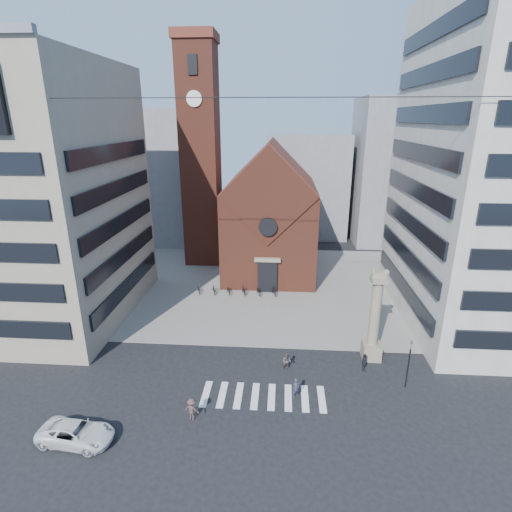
# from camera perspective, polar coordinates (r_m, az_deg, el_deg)

# --- Properties ---
(ground) EXTENTS (120.00, 120.00, 0.00)m
(ground) POSITION_cam_1_polar(r_m,az_deg,el_deg) (35.58, 0.39, -16.38)
(ground) COLOR black
(ground) RESTS_ON ground
(piazza) EXTENTS (46.00, 30.00, 0.05)m
(piazza) POSITION_cam_1_polar(r_m,az_deg,el_deg) (52.20, 1.72, -4.17)
(piazza) COLOR gray
(piazza) RESTS_ON ground
(zebra_crossing) EXTENTS (10.20, 3.20, 0.01)m
(zebra_crossing) POSITION_cam_1_polar(r_m,az_deg,el_deg) (33.16, 1.05, -19.41)
(zebra_crossing) COLOR white
(zebra_crossing) RESTS_ON ground
(church) EXTENTS (12.00, 16.65, 18.00)m
(church) POSITION_cam_1_polar(r_m,az_deg,el_deg) (55.45, 2.07, 5.89)
(church) COLOR brown
(church) RESTS_ON ground
(campanile) EXTENTS (5.50, 5.50, 31.20)m
(campanile) POSITION_cam_1_polar(r_m,az_deg,el_deg) (58.32, -7.91, 14.11)
(campanile) COLOR brown
(campanile) RESTS_ON ground
(building_left) EXTENTS (18.00, 20.00, 26.00)m
(building_left) POSITION_cam_1_polar(r_m,az_deg,el_deg) (47.31, -29.36, 7.37)
(building_left) COLOR gray
(building_left) RESTS_ON ground
(bg_block_left) EXTENTS (16.00, 14.00, 22.00)m
(bg_block_left) POSITION_cam_1_polar(r_m,az_deg,el_deg) (72.92, -13.67, 10.98)
(bg_block_left) COLOR gray
(bg_block_left) RESTS_ON ground
(bg_block_mid) EXTENTS (14.00, 12.00, 18.00)m
(bg_block_mid) POSITION_cam_1_polar(r_m,az_deg,el_deg) (74.94, 7.30, 10.02)
(bg_block_mid) COLOR gray
(bg_block_mid) RESTS_ON ground
(bg_block_right) EXTENTS (16.00, 14.00, 24.00)m
(bg_block_right) POSITION_cam_1_polar(r_m,az_deg,el_deg) (74.24, 20.19, 11.29)
(bg_block_right) COLOR gray
(bg_block_right) RESTS_ON ground
(lion_column) EXTENTS (1.63, 1.60, 8.68)m
(lion_column) POSITION_cam_1_polar(r_m,az_deg,el_deg) (37.18, 16.52, -9.31)
(lion_column) COLOR gray
(lion_column) RESTS_ON ground
(traffic_light) EXTENTS (0.13, 0.16, 4.30)m
(traffic_light) POSITION_cam_1_polar(r_m,az_deg,el_deg) (34.94, 20.98, -14.04)
(traffic_light) COLOR black
(traffic_light) RESTS_ON ground
(white_car) EXTENTS (5.23, 2.80, 1.40)m
(white_car) POSITION_cam_1_polar(r_m,az_deg,el_deg) (31.60, -24.32, -22.09)
(white_car) COLOR silver
(white_car) RESTS_ON ground
(pedestrian_0) EXTENTS (0.71, 0.61, 1.64)m
(pedestrian_0) POSITION_cam_1_polar(r_m,az_deg,el_deg) (32.76, 5.76, -18.27)
(pedestrian_0) COLOR #312E41
(pedestrian_0) RESTS_ON ground
(pedestrian_1) EXTENTS (0.90, 0.78, 1.58)m
(pedestrian_1) POSITION_cam_1_polar(r_m,az_deg,el_deg) (35.68, 4.43, -14.80)
(pedestrian_1) COLOR #524442
(pedestrian_1) RESTS_ON ground
(pedestrian_2) EXTENTS (0.43, 0.98, 1.66)m
(pedestrian_2) POSITION_cam_1_polar(r_m,az_deg,el_deg) (36.59, 15.19, -14.46)
(pedestrian_2) COLOR #212228
(pedestrian_2) RESTS_ON ground
(pedestrian_3) EXTENTS (1.24, 0.90, 1.74)m
(pedestrian_3) POSITION_cam_1_polar(r_m,az_deg,el_deg) (31.04, -9.14, -20.79)
(pedestrian_3) COLOR #4D3333
(pedestrian_3) RESTS_ON ground
(scooter_0) EXTENTS (1.16, 1.92, 0.95)m
(scooter_0) POSITION_cam_1_polar(r_m,az_deg,el_deg) (50.19, -8.14, -4.73)
(scooter_0) COLOR black
(scooter_0) RESTS_ON piazza
(scooter_1) EXTENTS (1.01, 1.83, 1.06)m
(scooter_1) POSITION_cam_1_polar(r_m,az_deg,el_deg) (49.82, -6.05, -4.76)
(scooter_1) COLOR black
(scooter_1) RESTS_ON piazza
(scooter_2) EXTENTS (1.16, 1.92, 0.95)m
(scooter_2) POSITION_cam_1_polar(r_m,az_deg,el_deg) (49.57, -3.92, -4.89)
(scooter_2) COLOR black
(scooter_2) RESTS_ON piazza
(scooter_3) EXTENTS (1.01, 1.83, 1.06)m
(scooter_3) POSITION_cam_1_polar(r_m,az_deg,el_deg) (49.33, -1.77, -4.91)
(scooter_3) COLOR black
(scooter_3) RESTS_ON piazza
(scooter_4) EXTENTS (1.16, 1.92, 0.95)m
(scooter_4) POSITION_cam_1_polar(r_m,az_deg,el_deg) (49.21, 0.39, -5.03)
(scooter_4) COLOR black
(scooter_4) RESTS_ON piazza
(scooter_5) EXTENTS (1.01, 1.83, 1.06)m
(scooter_5) POSITION_cam_1_polar(r_m,az_deg,el_deg) (49.12, 2.57, -5.03)
(scooter_5) COLOR black
(scooter_5) RESTS_ON piazza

